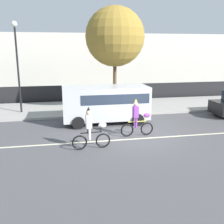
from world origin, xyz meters
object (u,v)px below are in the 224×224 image
Objects in this scene: parked_van_silver at (107,102)px; street_lamp_post at (17,54)px; parade_cyclist_purple at (138,120)px.

street_lamp_post is (-5.33, 3.09, 2.71)m from parked_van_silver.
street_lamp_post reaches higher than parade_cyclist_purple.
parade_cyclist_purple is 0.38× the size of parked_van_silver.
parked_van_silver is 0.85× the size of street_lamp_post.
parked_van_silver is (-1.09, 2.74, 0.44)m from parade_cyclist_purple.
parade_cyclist_purple is at bearing -68.27° from parked_van_silver.
street_lamp_post is at bearing 149.89° from parked_van_silver.
street_lamp_post reaches higher than parked_van_silver.
street_lamp_post is at bearing 137.77° from parade_cyclist_purple.
street_lamp_post is (-6.42, 5.83, 3.15)m from parade_cyclist_purple.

